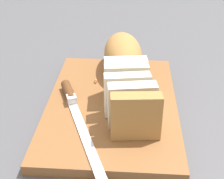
{
  "coord_description": "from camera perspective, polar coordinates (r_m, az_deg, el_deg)",
  "views": [
    {
      "loc": [
        0.56,
        0.02,
        0.4
      ],
      "look_at": [
        0.0,
        0.0,
        0.05
      ],
      "focal_mm": 50.34,
      "sensor_mm": 36.0,
      "label": 1
    }
  ],
  "objects": [
    {
      "name": "crumb_near_knife",
      "position": [
        0.74,
        -2.96,
        1.6
      ],
      "size": [
        0.01,
        0.01,
        0.01
      ],
      "primitive_type": "sphere",
      "color": "#A8753D",
      "rests_on": "cutting_board"
    },
    {
      "name": "ground_plane",
      "position": [
        0.69,
        -0.0,
        -3.64
      ],
      "size": [
        3.0,
        3.0,
        0.0
      ],
      "primitive_type": "plane",
      "color": "#4C4C51"
    },
    {
      "name": "crumb_near_loaf",
      "position": [
        0.74,
        -3.02,
        1.31
      ],
      "size": [
        0.01,
        0.01,
        0.01
      ],
      "primitive_type": "sphere",
      "color": "#A8753D",
      "rests_on": "cutting_board"
    },
    {
      "name": "bread_knife",
      "position": [
        0.66,
        -7.17,
        -2.36
      ],
      "size": [
        0.29,
        0.12,
        0.02
      ],
      "rotation": [
        0.0,
        0.0,
        0.36
      ],
      "color": "silver",
      "rests_on": "cutting_board"
    },
    {
      "name": "bread_loaf",
      "position": [
        0.71,
        2.41,
        3.71
      ],
      "size": [
        0.37,
        0.13,
        0.09
      ],
      "rotation": [
        0.0,
        0.0,
        0.09
      ],
      "color": "#A8753D",
      "rests_on": "cutting_board"
    },
    {
      "name": "cutting_board",
      "position": [
        0.68,
        -0.0,
        -2.9
      ],
      "size": [
        0.41,
        0.28,
        0.02
      ],
      "primitive_type": "cube",
      "rotation": [
        0.0,
        0.0,
        -0.02
      ],
      "color": "brown",
      "rests_on": "ground_plane"
    }
  ]
}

